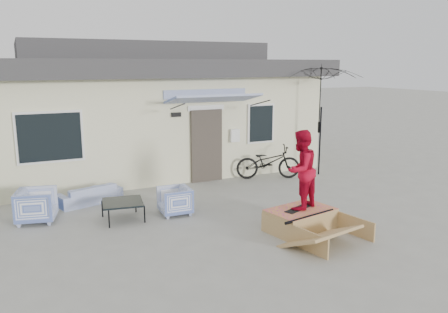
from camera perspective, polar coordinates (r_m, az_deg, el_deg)
name	(u,v)px	position (r m, az deg, el deg)	size (l,w,h in m)	color
ground	(249,240)	(8.88, 3.28, -10.58)	(90.00, 90.00, 0.00)	gray
house	(140,106)	(15.76, -10.74, 6.35)	(10.80, 8.49, 4.10)	beige
loveseat	(89,191)	(11.48, -16.88, -4.26)	(1.56, 0.46, 0.61)	#455DB0
armchair_left	(36,204)	(10.52, -22.87, -5.60)	(0.78, 0.73, 0.80)	#455DB0
armchair_right	(175,199)	(10.24, -6.33, -5.47)	(0.68, 0.64, 0.70)	#455DB0
coffee_table	(123,211)	(10.11, -12.80, -6.76)	(0.85, 0.85, 0.42)	black
bicycle	(268,158)	(13.33, 5.69, -0.25)	(0.67, 1.91, 1.22)	black
patio_umbrella	(321,118)	(13.89, 12.30, 4.78)	(2.84, 2.73, 2.20)	black
skate_ramp	(300,220)	(9.41, 9.74, -7.98)	(1.32, 1.76, 0.44)	#A7814D
skateboard	(299,208)	(9.36, 9.60, -6.49)	(0.80, 0.20, 0.05)	black
skater	(301,168)	(9.14, 9.78, -1.49)	(0.80, 0.61, 1.63)	#AC0720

